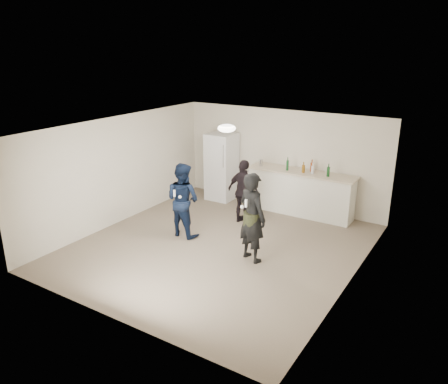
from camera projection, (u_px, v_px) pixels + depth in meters
The scene contains 21 objects.
floor at pixel (219, 246), 9.15m from camera, with size 6.00×6.00×0.00m, color #6B5B4C.
ceiling at pixel (218, 128), 8.35m from camera, with size 6.00×6.00×0.00m, color silver.
wall_back at pixel (282, 159), 11.16m from camera, with size 6.00×6.00×0.00m, color beige.
wall_front at pixel (107, 245), 6.34m from camera, with size 6.00×6.00×0.00m, color beige.
wall_left at pixel (119, 170), 10.13m from camera, with size 6.00×6.00×0.00m, color beige.
wall_right at pixel (356, 217), 7.37m from camera, with size 6.00×6.00×0.00m, color beige.
counter at pixel (300, 193), 10.78m from camera, with size 2.60×0.56×1.05m, color silver.
counter_top at pixel (302, 172), 10.61m from camera, with size 2.68×0.64×0.04m, color beige.
fridge at pixel (222, 167), 11.74m from camera, with size 0.70×0.70×1.80m, color white.
fridge_handle at pixel (223, 156), 11.17m from camera, with size 0.02×0.02×0.60m, color silver.
ceiling_dome at pixel (227, 128), 8.60m from camera, with size 0.36×0.36×0.16m, color white.
shaker at pixel (261, 163), 11.05m from camera, with size 0.08×0.08×0.17m, color silver.
man at pixel (183, 200), 9.48m from camera, with size 0.80×0.62×1.64m, color #102245.
woman at pixel (252, 217), 8.33m from camera, with size 0.65×0.42×1.78m, color black.
camo_shorts at pixel (252, 219), 8.34m from camera, with size 0.34×0.34×0.28m, color #2F3719.
spectator at pixel (244, 192), 10.15m from camera, with size 0.89×0.37×1.53m, color black.
remote_man at pixel (174, 193), 9.18m from camera, with size 0.04×0.04×0.15m, color white.
nunchuk_man at pixel (180, 197), 9.16m from camera, with size 0.07×0.07×0.07m, color silver.
remote_woman at pixel (246, 203), 8.01m from camera, with size 0.04×0.04×0.15m, color white.
nunchuk_woman at pixel (242, 207), 8.12m from camera, with size 0.07×0.07×0.07m, color white.
bottle_cluster at pixel (309, 169), 10.45m from camera, with size 1.09×0.28×0.25m.
Camera 1 is at (4.49, -6.98, 4.02)m, focal length 35.00 mm.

